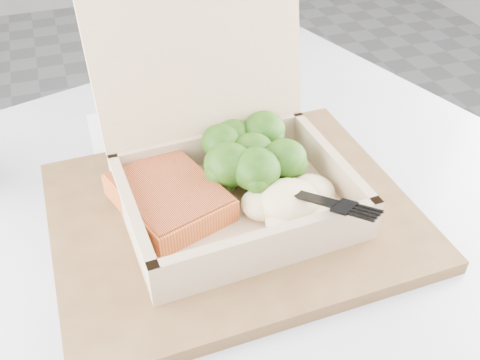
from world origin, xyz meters
name	(u,v)px	position (x,y,z in m)	size (l,w,h in m)	color
floor	(109,290)	(0.00, 0.00, 0.00)	(4.00, 4.00, 0.00)	#929297
cafe_table	(243,337)	(0.16, -0.59, 0.53)	(0.92, 0.92, 0.71)	black
serving_tray	(233,214)	(0.15, -0.57, 0.72)	(0.35, 0.28, 0.01)	brown
takeout_container	(225,152)	(0.15, -0.54, 0.77)	(0.22, 0.21, 0.20)	tan
salmon_fillet	(169,197)	(0.09, -0.56, 0.74)	(0.09, 0.11, 0.02)	orange
broccoli_pile	(253,156)	(0.18, -0.53, 0.75)	(0.12, 0.12, 0.04)	#366717
mashed_potatoes	(290,201)	(0.20, -0.61, 0.75)	(0.09, 0.08, 0.03)	beige
plastic_fork	(275,184)	(0.19, -0.59, 0.76)	(0.08, 0.13, 0.03)	black
receipt	(123,140)	(0.07, -0.39, 0.71)	(0.08, 0.14, 0.00)	silver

